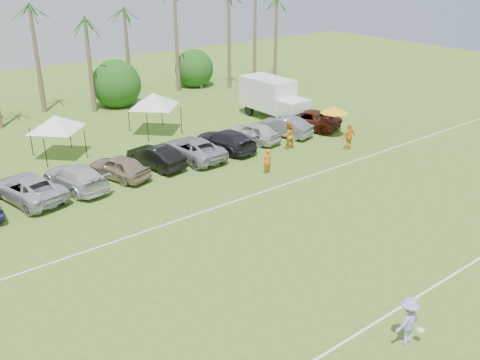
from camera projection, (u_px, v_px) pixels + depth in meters
ground at (429, 344)px, 19.47m from camera, size 120.00×120.00×0.00m
field_lines at (281, 254)px, 25.25m from camera, size 80.00×12.10×0.01m
palm_tree_5 at (37, 16)px, 43.63m from camera, size 2.40×2.40×9.90m
palm_tree_6 at (82, 2)px, 45.56m from camera, size 2.40×2.40×10.90m
palm_tree_8 at (174, 16)px, 51.36m from camera, size 2.40×2.40×8.90m
palm_tree_9 at (216, 4)px, 53.87m from camera, size 2.40×2.40×9.90m
bush_tree_2 at (107, 83)px, 50.34m from camera, size 4.00×4.00×4.00m
bush_tree_3 at (196, 70)px, 56.03m from camera, size 4.00×4.00×4.00m
sideline_player_a at (267, 161)px, 34.19m from camera, size 0.67×0.50×1.67m
sideline_player_b at (288, 135)px, 38.53m from camera, size 1.12×0.96×2.00m
sideline_player_c at (349, 137)px, 38.25m from camera, size 1.16×0.54×1.93m
box_truck at (274, 98)px, 45.09m from camera, size 2.59×6.55×3.37m
canopy_tent_left at (54, 116)px, 36.14m from camera, size 4.29×4.29×3.48m
canopy_tent_right at (153, 93)px, 41.04m from camera, size 4.57×4.57×3.70m
market_umbrella at (334, 110)px, 40.57m from camera, size 2.14×2.14×2.38m
frisbee_player at (408, 321)px, 19.22m from camera, size 1.24×0.84×1.89m
parked_car_2 at (28, 188)px, 30.52m from camera, size 3.51×5.76×1.49m
parked_car_3 at (75, 177)px, 32.02m from camera, size 2.83×5.39×1.49m
parked_car_4 at (119, 167)px, 33.50m from camera, size 2.96×4.70×1.49m
parked_car_5 at (156, 156)px, 35.25m from camera, size 2.26×4.72×1.49m
parked_car_6 at (193, 148)px, 36.66m from camera, size 2.66×5.45×1.49m
parked_car_7 at (225, 140)px, 38.27m from camera, size 2.62×5.33×1.49m
parked_car_8 at (254, 132)px, 39.98m from camera, size 2.51×4.62×1.49m
parked_car_9 at (284, 126)px, 41.34m from camera, size 2.69×4.78×1.49m
parked_car_10 at (307, 119)px, 43.08m from camera, size 4.12×5.88×1.49m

